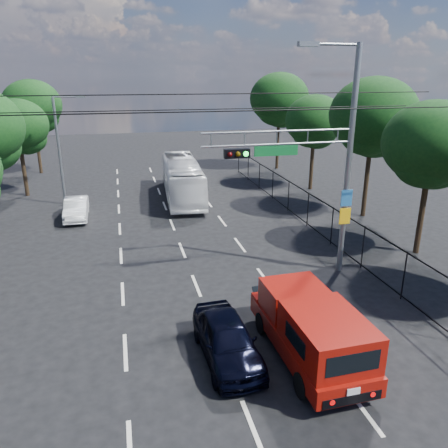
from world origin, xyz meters
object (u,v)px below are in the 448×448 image
object	(u,v)px
white_van	(76,208)
navy_hatchback	(227,339)
signal_mast	(322,155)
white_bus	(182,179)
red_pickup	(310,328)

from	to	relation	value
white_van	navy_hatchback	bearing A→B (deg)	-71.16
signal_mast	navy_hatchback	distance (m)	8.58
white_bus	navy_hatchback	bearing A→B (deg)	-90.84
signal_mast	white_van	bearing A→B (deg)	135.40
red_pickup	navy_hatchback	xyz separation A→B (m)	(-2.44, 0.61, -0.41)
red_pickup	white_bus	distance (m)	19.46
signal_mast	white_bus	distance (m)	14.81
red_pickup	white_bus	world-z (taller)	white_bus
red_pickup	navy_hatchback	size ratio (longest dim) A/B	1.40
signal_mast	navy_hatchback	size ratio (longest dim) A/B	2.41
white_bus	white_van	bearing A→B (deg)	-152.31
signal_mast	white_bus	size ratio (longest dim) A/B	0.97
navy_hatchback	red_pickup	bearing A→B (deg)	-16.17
signal_mast	red_pickup	xyz separation A→B (m)	(-2.78, -5.65, -4.16)
signal_mast	white_bus	world-z (taller)	signal_mast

